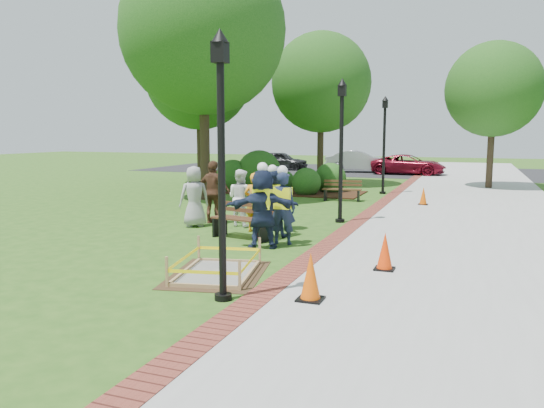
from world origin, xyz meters
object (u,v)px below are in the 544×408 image
at_px(bench_near, 242,227).
at_px(hivis_worker_c, 272,201).
at_px(hivis_worker_a, 263,206).
at_px(wet_concrete_pad, 217,263).
at_px(hivis_worker_b, 282,206).
at_px(cone_front, 311,278).
at_px(lamp_near, 221,146).

xyz_separation_m(bench_near, hivis_worker_c, (0.63, 0.51, 0.64)).
relative_size(bench_near, hivis_worker_a, 0.86).
bearing_deg(hivis_worker_c, hivis_worker_a, -78.62).
distance_m(wet_concrete_pad, bench_near, 3.49).
bearing_deg(bench_near, hivis_worker_b, -13.30).
xyz_separation_m(cone_front, hivis_worker_a, (-2.18, 3.39, 0.60)).
bearing_deg(wet_concrete_pad, hivis_worker_b, 85.93).
distance_m(lamp_near, hivis_worker_a, 4.18).
relative_size(lamp_near, hivis_worker_c, 2.27).
xyz_separation_m(lamp_near, hivis_worker_a, (-0.84, 3.82, -1.49)).
bearing_deg(bench_near, wet_concrete_pad, -73.85).
distance_m(cone_front, hivis_worker_b, 4.44).
distance_m(wet_concrete_pad, cone_front, 2.31).
xyz_separation_m(bench_near, cone_front, (3.09, -4.25, 0.10)).
bearing_deg(hivis_worker_a, wet_concrete_pad, -88.58).
bearing_deg(hivis_worker_b, lamp_near, -82.77).
distance_m(cone_front, hivis_worker_a, 4.07).
height_order(wet_concrete_pad, hivis_worker_c, hivis_worker_c).
bearing_deg(wet_concrete_pad, bench_near, 106.15).
bearing_deg(cone_front, bench_near, 126.01).
height_order(wet_concrete_pad, lamp_near, lamp_near).
distance_m(lamp_near, hivis_worker_c, 5.54).
xyz_separation_m(wet_concrete_pad, cone_front, (2.12, -0.90, 0.15)).
bearing_deg(bench_near, lamp_near, -69.55).
distance_m(bench_near, hivis_worker_b, 1.39).
relative_size(cone_front, hivis_worker_c, 0.43).
height_order(bench_near, hivis_worker_a, hivis_worker_a).
xyz_separation_m(bench_near, hivis_worker_a, (0.91, -0.86, 0.70)).
xyz_separation_m(cone_front, lamp_near, (-1.34, -0.43, 2.09)).
relative_size(wet_concrete_pad, hivis_worker_b, 1.36).
relative_size(lamp_near, hivis_worker_a, 2.12).
height_order(bench_near, hivis_worker_c, hivis_worker_c).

